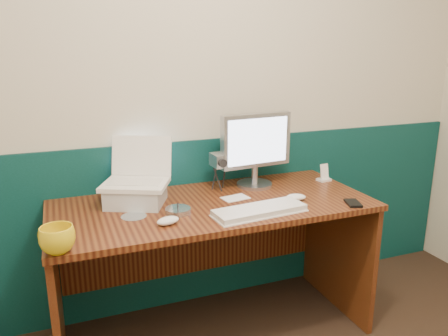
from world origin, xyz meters
name	(u,v)px	position (x,y,z in m)	size (l,w,h in m)	color
back_wall	(207,95)	(0.00, 1.75, 1.25)	(3.50, 0.04, 2.50)	beige
wainscot	(209,221)	(0.00, 1.74, 0.50)	(3.48, 0.02, 1.00)	#072F2D
desk	(214,270)	(-0.10, 1.38, 0.38)	(1.60, 0.70, 0.75)	#38140A
laptop_riser	(136,195)	(-0.46, 1.50, 0.80)	(0.27, 0.23, 0.09)	silver
laptop	(134,161)	(-0.46, 1.50, 0.97)	(0.31, 0.24, 0.26)	white
monitor	(255,150)	(0.21, 1.56, 0.96)	(0.41, 0.12, 0.41)	#A2A2A7
keyboard	(260,211)	(0.05, 1.16, 0.76)	(0.44, 0.15, 0.03)	white
mouse_right	(296,197)	(0.31, 1.26, 0.77)	(0.10, 0.06, 0.03)	white
mouse_left	(168,221)	(-0.38, 1.19, 0.77)	(0.11, 0.06, 0.04)	white
mug	(57,240)	(-0.84, 1.07, 0.80)	(0.13, 0.13, 0.11)	yellow
camcorder	(219,170)	(0.00, 1.57, 0.86)	(0.10, 0.14, 0.22)	#BCBBC1
cd_spindle	(178,211)	(-0.30, 1.30, 0.76)	(0.12, 0.12, 0.03)	#B1BAC2
cd_loose_a	(134,216)	(-0.51, 1.34, 0.75)	(0.12, 0.12, 0.00)	silver
pen	(277,201)	(0.21, 1.27, 0.75)	(0.01, 0.01, 0.13)	black
papers	(235,198)	(0.03, 1.40, 0.75)	(0.14, 0.09, 0.00)	white
dock	(324,180)	(0.64, 1.50, 0.76)	(0.07, 0.06, 0.01)	white
music_player	(324,171)	(0.64, 1.50, 0.81)	(0.05, 0.01, 0.09)	white
pda	(353,203)	(0.55, 1.10, 0.76)	(0.06, 0.11, 0.01)	black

